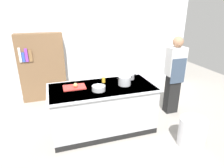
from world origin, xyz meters
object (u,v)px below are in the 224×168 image
person_chef (174,74)px  bookshelf (42,68)px  onion (75,85)px  mixing_bowl (99,88)px  juice_cup (104,80)px  trash_bin (192,132)px  stock_pot (125,81)px  sauce_pan (130,77)px

person_chef → bookshelf: (-2.75, 1.61, -0.06)m
onion → mixing_bowl: 0.44m
juice_cup → bookshelf: size_ratio=0.06×
trash_bin → bookshelf: (-2.42, 2.75, 0.60)m
stock_pot → bookshelf: bearing=129.5°
juice_cup → person_chef: (1.59, -0.02, -0.04)m
sauce_pan → trash_bin: size_ratio=0.49×
onion → stock_pot: 0.91m
onion → person_chef: bearing=2.8°
sauce_pan → mixing_bowl: size_ratio=1.07×
onion → bookshelf: bookshelf is taller
stock_pot → bookshelf: (-1.51, 1.83, -0.13)m
sauce_pan → juice_cup: 0.56m
sauce_pan → trash_bin: sauce_pan is taller
trash_bin → person_chef: person_chef is taller
onion → mixing_bowl: onion is taller
bookshelf → mixing_bowl: bearing=-63.3°
stock_pot → trash_bin: bearing=-45.0°
onion → juice_cup: juice_cup is taller
trash_bin → person_chef: size_ratio=0.30×
sauce_pan → trash_bin: bearing=-59.5°
juice_cup → person_chef: bearing=-0.7°
stock_pot → person_chef: person_chef is taller
onion → person_chef: size_ratio=0.05×
trash_bin → bookshelf: size_ratio=0.30×
juice_cup → bookshelf: bookshelf is taller
person_chef → onion: bearing=85.3°
trash_bin → stock_pot: bearing=135.0°
mixing_bowl → trash_bin: 1.79m
sauce_pan → person_chef: size_ratio=0.15×
onion → sauce_pan: 1.13m
mixing_bowl → juice_cup: size_ratio=2.37×
stock_pot → mixing_bowl: (-0.53, -0.12, -0.04)m
bookshelf → stock_pot: bearing=-50.5°
onion → trash_bin: 2.20m
stock_pot → bookshelf: 2.38m
mixing_bowl → sauce_pan: bearing=27.4°
person_chef → trash_bin: bearing=156.3°
onion → mixing_bowl: bearing=-32.0°
stock_pot → juice_cup: size_ratio=3.01×
sauce_pan → person_chef: (1.03, -0.05, -0.04)m
sauce_pan → stock_pot: bearing=-128.8°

